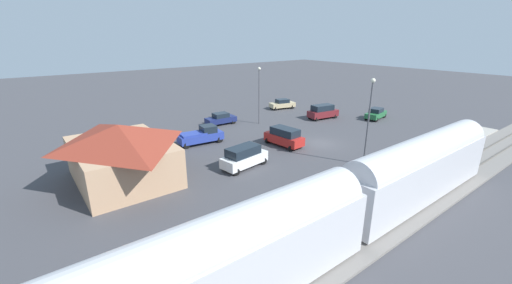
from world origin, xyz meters
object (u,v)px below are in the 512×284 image
object	(u,v)px
suv_red	(284,136)
sedan_tan	(282,104)
passenger_train	(224,262)
suv_white	(244,157)
sedan_green	(376,113)
station_building	(121,152)
pedestrian_on_platform	(403,156)
light_pole_near_platform	(369,113)
light_pole_lot_center	(259,89)
sedan_navy	(221,119)
pickup_blue	(201,135)
suv_maroon	(323,111)

from	to	relation	value
suv_red	sedan_tan	size ratio (longest dim) A/B	1.05
passenger_train	suv_white	bearing A→B (deg)	-38.35
sedan_green	sedan_tan	bearing A→B (deg)	25.21
suv_red	station_building	bearing A→B (deg)	83.81
station_building	pedestrian_on_platform	distance (m)	26.69
sedan_tan	light_pole_near_platform	xyz separation A→B (m)	(-24.34, 10.73, 4.53)
station_building	pedestrian_on_platform	bearing A→B (deg)	-121.85
pedestrian_on_platform	passenger_train	bearing A→B (deg)	99.67
sedan_green	light_pole_lot_center	xyz separation A→B (m)	(9.05, 16.29, 4.28)
passenger_train	sedan_tan	world-z (taller)	passenger_train
suv_red	light_pole_near_platform	distance (m)	10.51
pedestrian_on_platform	sedan_navy	xyz separation A→B (m)	(24.85, 5.76, -0.40)
sedan_tan	light_pole_lot_center	xyz separation A→B (m)	(-5.38, 9.50, 4.28)
station_building	sedan_navy	bearing A→B (deg)	-57.42
station_building	light_pole_near_platform	bearing A→B (deg)	-118.70
pedestrian_on_platform	suv_red	xyz separation A→B (m)	(12.12, 4.74, -0.13)
station_building	sedan_navy	size ratio (longest dim) A/B	2.41
pickup_blue	sedan_green	distance (m)	28.17
station_building	suv_red	bearing A→B (deg)	-96.19
pedestrian_on_platform	suv_red	bearing A→B (deg)	21.36
suv_red	suv_maroon	bearing A→B (deg)	-66.50
sedan_green	light_pole_near_platform	xyz separation A→B (m)	(-9.91, 17.52, 4.53)
passenger_train	light_pole_near_platform	xyz separation A→B (m)	(6.80, -20.94, 2.55)
pedestrian_on_platform	suv_maroon	distance (m)	20.09
sedan_tan	pickup_blue	xyz separation A→B (m)	(-8.36, 20.72, 0.15)
sedan_tan	sedan_green	xyz separation A→B (m)	(-14.43, -6.79, 0.00)
sedan_navy	sedan_green	bearing A→B (deg)	-119.79
light_pole_lot_center	sedan_green	bearing A→B (deg)	-119.05
sedan_navy	light_pole_lot_center	bearing A→B (deg)	-122.22
sedan_tan	light_pole_lot_center	world-z (taller)	light_pole_lot_center
sedan_navy	light_pole_lot_center	distance (m)	7.11
sedan_navy	suv_maroon	xyz separation A→B (m)	(-6.82, -14.61, 0.27)
suv_red	light_pole_lot_center	bearing A→B (deg)	-21.31
suv_maroon	sedan_green	xyz separation A→B (m)	(-5.25, -6.49, -0.27)
sedan_navy	suv_white	xyz separation A→B (m)	(-15.17, 6.59, 0.27)
passenger_train	sedan_navy	bearing A→B (deg)	-31.09
sedan_tan	suv_maroon	world-z (taller)	suv_maroon
light_pole_near_platform	sedan_green	bearing A→B (deg)	-60.49
sedan_navy	light_pole_lot_center	size ratio (longest dim) A/B	0.55
light_pole_near_platform	light_pole_lot_center	size ratio (longest dim) A/B	1.06
passenger_train	sedan_tan	bearing A→B (deg)	-45.48
passenger_train	light_pole_near_platform	bearing A→B (deg)	-72.01
sedan_tan	suv_maroon	size ratio (longest dim) A/B	0.94
pickup_blue	suv_white	bearing A→B (deg)	178.93
passenger_train	light_pole_near_platform	world-z (taller)	light_pole_near_platform
light_pole_near_platform	sedan_navy	bearing A→B (deg)	9.24
pedestrian_on_platform	pickup_blue	bearing A→B (deg)	32.86
pedestrian_on_platform	light_pole_lot_center	size ratio (longest dim) A/B	0.21
pickup_blue	suv_red	bearing A→B (deg)	-132.14
station_building	sedan_green	world-z (taller)	station_building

